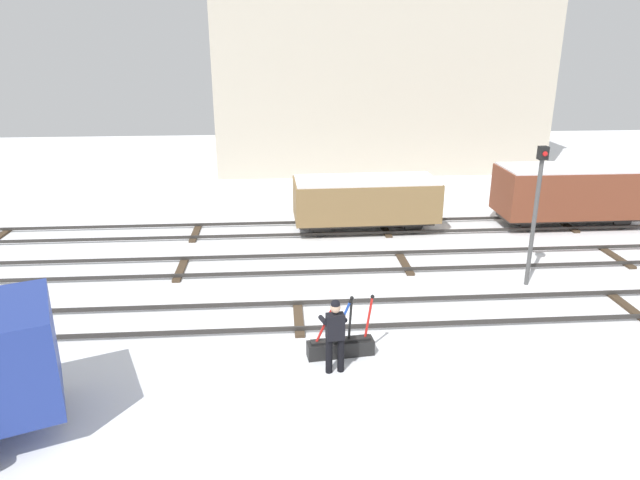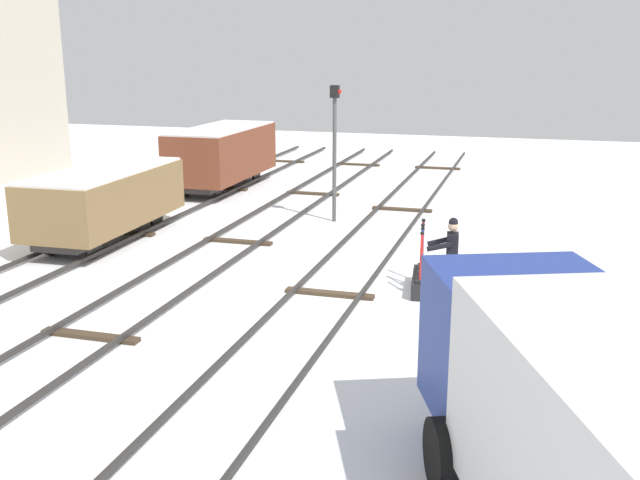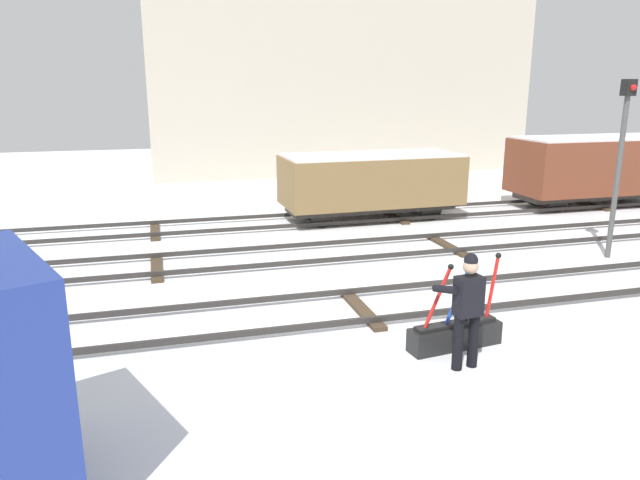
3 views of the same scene
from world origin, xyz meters
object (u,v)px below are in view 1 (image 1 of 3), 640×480
Objects in this scene: switch_lever_frame at (341,345)px; freight_car_far_end at (572,192)px; signal_post at (537,203)px; freight_car_near_switch at (365,200)px; rail_worker at (335,331)px.

freight_car_far_end is (9.77, 8.88, 1.08)m from switch_lever_frame.
signal_post is 0.77× the size of freight_car_near_switch.
switch_lever_frame is at bearing 65.19° from rail_worker.
switch_lever_frame is 0.38× the size of signal_post.
freight_car_far_end is 1.04× the size of freight_car_near_switch.
rail_worker is 13.79m from freight_car_far_end.
signal_post reaches higher than freight_car_far_end.
freight_car_far_end reaches higher than freight_car_near_switch.
freight_car_far_end is (9.97, 9.52, 0.37)m from rail_worker.
freight_car_near_switch is at bearing 71.22° from switch_lever_frame.
signal_post is at bearing 24.26° from switch_lever_frame.
freight_car_near_switch is at bearing 70.81° from rail_worker.
switch_lever_frame is 9.13m from freight_car_near_switch.
freight_car_near_switch reaches higher than rail_worker.
freight_car_far_end is at bearing 35.42° from switch_lever_frame.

